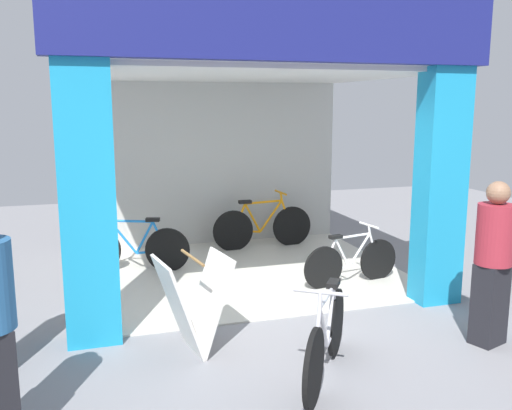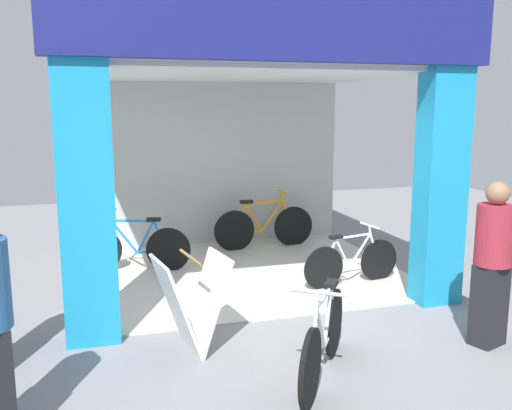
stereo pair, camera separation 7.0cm
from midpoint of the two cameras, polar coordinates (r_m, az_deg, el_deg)
name	(u,v)px [view 1 (the left image)]	position (r m, az deg, el deg)	size (l,w,h in m)	color
ground_plane	(280,319)	(6.41, 2.16, -11.59)	(17.11, 17.11, 0.00)	gray
shop_facade	(238,143)	(7.62, -2.08, 6.36)	(4.76, 3.98, 3.54)	beige
bicycle_inside_0	(133,247)	(8.21, -12.72, -4.27)	(1.58, 0.56, 0.90)	black
bicycle_inside_1	(263,226)	(9.29, 0.47, -2.19)	(1.73, 0.47, 0.95)	black
bicycle_inside_2	(351,261)	(7.56, 9.49, -5.73)	(1.45, 0.40, 0.80)	black
bicycle_parked_0	(326,339)	(5.05, 6.80, -13.45)	(0.99, 1.37, 0.90)	black
sandwich_board_sign	(193,304)	(5.53, -6.82, -10.01)	(0.75, 0.69, 0.96)	silver
pedestrian_0	(493,261)	(5.98, 22.84, -5.31)	(0.46, 0.46, 1.66)	black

